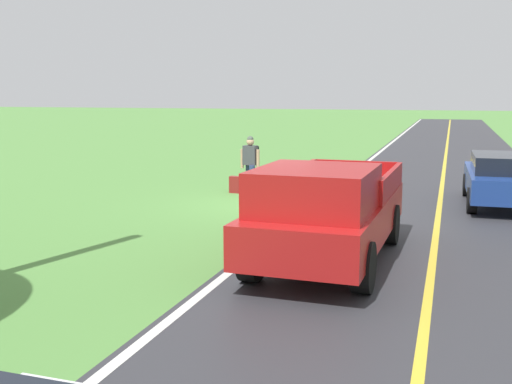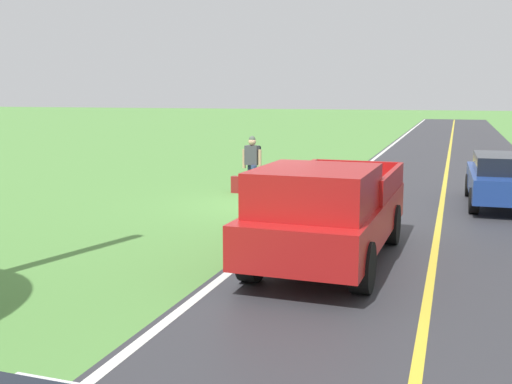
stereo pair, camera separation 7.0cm
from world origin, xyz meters
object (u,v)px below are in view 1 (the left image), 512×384
Objects in this scene: suitcase_carried at (237,185)px; pickup_truck_passing at (326,210)px; sedan_near_oncoming at (504,178)px; hitchhiker_walking at (251,161)px.

pickup_truck_passing is at bearing 36.21° from suitcase_carried.
suitcase_carried is at bearing -59.35° from pickup_truck_passing.
pickup_truck_passing is 7.87m from sedan_near_oncoming.
sedan_near_oncoming is at bearing -115.92° from pickup_truck_passing.
pickup_truck_passing reaches higher than suitcase_carried.
hitchhiker_walking is at bearing 0.62° from sedan_near_oncoming.
pickup_truck_passing is at bearing 64.08° from sedan_near_oncoming.
sedan_near_oncoming is at bearing 96.44° from suitcase_carried.
sedan_near_oncoming is (-7.57, -0.12, 0.50)m from suitcase_carried.
hitchhiker_walking is 7.14m from sedan_near_oncoming.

